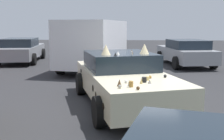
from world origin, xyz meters
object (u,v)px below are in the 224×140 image
(parked_sedan_far_left, at_px, (22,50))
(parked_sedan_row_back_far, at_px, (185,52))
(art_car_decorated, at_px, (123,79))
(parked_van_near_right, at_px, (95,42))

(parked_sedan_far_left, relative_size, parked_sedan_row_back_far, 1.06)
(parked_sedan_far_left, height_order, parked_sedan_row_back_far, parked_sedan_far_left)
(parked_sedan_far_left, xyz_separation_m, parked_sedan_row_back_far, (-0.71, -8.70, -0.00))
(art_car_decorated, relative_size, parked_sedan_row_back_far, 1.07)
(art_car_decorated, height_order, parked_van_near_right, parked_van_near_right)
(parked_van_near_right, distance_m, parked_sedan_far_left, 4.87)
(parked_sedan_far_left, bearing_deg, parked_sedan_row_back_far, -103.04)
(art_car_decorated, distance_m, parked_sedan_row_back_far, 7.65)
(parked_van_near_right, height_order, parked_sedan_far_left, parked_van_near_right)
(art_car_decorated, bearing_deg, parked_sedan_far_left, -161.64)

